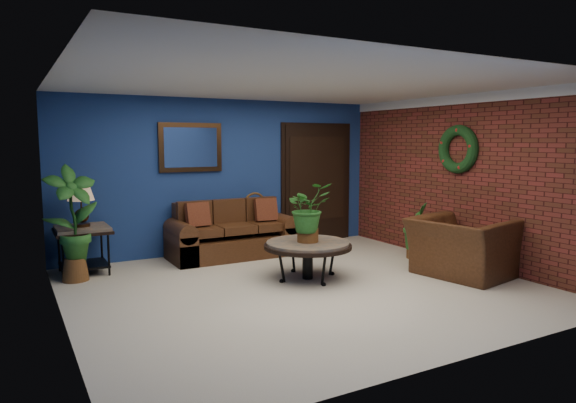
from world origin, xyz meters
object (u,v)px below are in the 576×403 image
sofa (231,238)px  armchair (461,247)px  side_chair (258,219)px  coffee_table (308,246)px  end_table (83,237)px  table_lamp (81,199)px

sofa → armchair: sofa is taller
sofa → side_chair: 0.56m
sofa → coffee_table: sofa is taller
end_table → armchair: bearing=-30.6°
coffee_table → table_lamp: 3.15m
sofa → table_lamp: bearing=-179.4°
sofa → end_table: size_ratio=2.75×
end_table → side_chair: 2.70m
sofa → armchair: 3.47m
table_lamp → armchair: (4.45, -2.63, -0.64)m
sofa → coffee_table: size_ratio=1.71×
armchair → end_table: bearing=49.0°
sofa → table_lamp: 2.33m
table_lamp → side_chair: table_lamp is taller
table_lamp → side_chair: bearing=1.5°
end_table → armchair: size_ratio=0.59×
coffee_table → sofa: bearing=101.5°
sofa → side_chair: side_chair is taller
table_lamp → armchair: bearing=-30.6°
sofa → end_table: 2.22m
sofa → coffee_table: (0.36, -1.76, 0.15)m
side_chair → armchair: bearing=-54.7°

